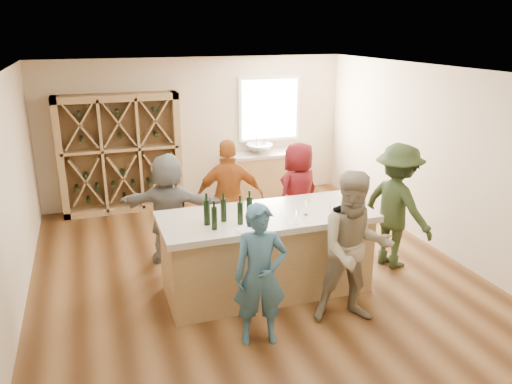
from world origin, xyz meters
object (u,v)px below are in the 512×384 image
object	(u,v)px
sink	(260,148)
person_far_mid	(230,198)
person_near_left	(260,275)
wine_rack	(121,154)
wine_bottle_e	(249,208)
wine_bottle_a	(207,212)
wine_bottle_d	(240,213)
wine_bottle_b	(214,218)
person_near_right	(355,249)
person_far_right	(298,193)
tasting_counter_base	(267,255)
person_far_left	(169,208)
wine_bottle_c	(224,210)
person_server	(397,206)

from	to	relation	value
sink	person_far_mid	distance (m)	2.74
person_near_left	sink	bearing A→B (deg)	82.15
wine_rack	wine_bottle_e	xyz separation A→B (m)	(1.24, -3.87, 0.13)
wine_bottle_a	wine_bottle_e	bearing A→B (deg)	-1.53
wine_bottle_d	wine_bottle_e	distance (m)	0.18
wine_bottle_b	wine_bottle_e	bearing A→B (deg)	18.41
sink	person_near_right	bearing A→B (deg)	-95.76
wine_bottle_b	person_far_right	size ratio (longest dim) A/B	0.17
wine_bottle_b	person_near_left	world-z (taller)	person_near_left
wine_rack	person_far_right	bearing A→B (deg)	-43.69
person_near_left	person_far_mid	size ratio (longest dim) A/B	0.90
wine_bottle_b	tasting_counter_base	bearing A→B (deg)	20.55
person_far_mid	person_far_left	world-z (taller)	person_far_mid
wine_rack	person_near_right	xyz separation A→B (m)	(2.23, -4.73, -0.18)
wine_bottle_c	person_near_right	xyz separation A→B (m)	(1.30, -0.92, -0.31)
tasting_counter_base	person_far_left	distance (m)	1.70
person_far_left	wine_rack	bearing A→B (deg)	-58.54
tasting_counter_base	person_far_mid	bearing A→B (deg)	95.88
person_far_mid	wine_bottle_a	bearing A→B (deg)	73.77
wine_rack	wine_bottle_d	world-z (taller)	wine_rack
sink	wine_bottle_e	distance (m)	4.07
wine_bottle_b	wine_bottle_d	xyz separation A→B (m)	(0.33, 0.06, 0.00)
tasting_counter_base	wine_bottle_c	size ratio (longest dim) A/B	9.00
wine_bottle_e	person_far_mid	bearing A→B (deg)	84.23
sink	person_server	bearing A→B (deg)	-76.99
person_near_right	wine_rack	bearing A→B (deg)	129.96
wine_bottle_a	person_far_mid	size ratio (longest dim) A/B	0.18
wine_bottle_c	wine_bottle_e	distance (m)	0.32
sink	wine_bottle_d	world-z (taller)	wine_bottle_d
wine_bottle_e	wine_bottle_b	bearing A→B (deg)	-161.59
tasting_counter_base	wine_bottle_d	size ratio (longest dim) A/B	9.16
wine_bottle_e	person_near_right	xyz separation A→B (m)	(0.99, -0.86, -0.31)
person_far_mid	person_far_right	xyz separation A→B (m)	(1.15, 0.06, -0.07)
wine_rack	person_server	xyz separation A→B (m)	(3.52, -3.64, -0.19)
sink	person_near_left	bearing A→B (deg)	-109.15
wine_bottle_c	person_far_right	world-z (taller)	person_far_right
sink	person_far_mid	world-z (taller)	person_far_mid
sink	person_server	xyz separation A→B (m)	(0.82, -3.57, -0.10)
sink	wine_bottle_c	bearing A→B (deg)	-115.31
wine_bottle_a	wine_bottle_d	xyz separation A→B (m)	(0.38, -0.11, -0.01)
tasting_counter_base	person_far_left	bearing A→B (deg)	128.69
wine_rack	wine_bottle_b	distance (m)	4.10
wine_bottle_d	sink	bearing A→B (deg)	67.60
person_near_left	wine_bottle_a	bearing A→B (deg)	121.98
tasting_counter_base	person_far_right	bearing A→B (deg)	52.54
sink	wine_bottle_b	size ratio (longest dim) A/B	1.96
wine_bottle_e	person_near_right	distance (m)	1.35
person_server	person_far_left	bearing A→B (deg)	52.34
wine_bottle_b	wine_bottle_c	distance (m)	0.28
wine_bottle_b	person_far_right	xyz separation A→B (m)	(1.77, 1.61, -0.39)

